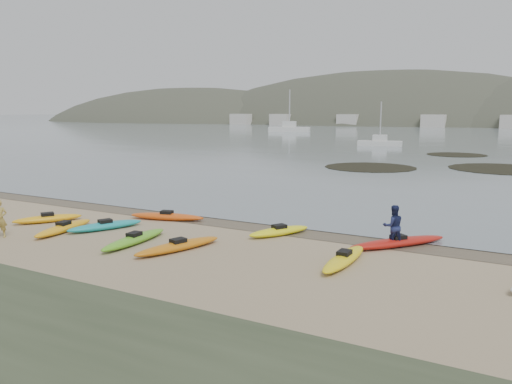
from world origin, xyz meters
The scene contains 9 objects.
ground centered at (0.00, 0.00, 0.00)m, with size 600.00×600.00×0.00m, color tan.
wet_sand centered at (0.00, -0.30, 0.00)m, with size 60.00×60.00×0.00m, color brown.
water centered at (0.00, 300.00, 0.01)m, with size 1200.00×1200.00×0.00m, color slate.
kayaks centered at (-0.04, -3.48, 0.17)m, with size 22.65×8.34×0.34m.
person_west centered at (-8.08, -7.26, 0.79)m, with size 0.57×0.38×1.57m, color #B09746.
person_east centered at (6.52, -0.96, 0.82)m, with size 0.80×0.62×1.64m, color navy.
kelp_mats centered at (4.12, 31.24, 0.03)m, with size 19.77×25.37×0.04m.
moored_boats centered at (-1.09, 81.09, 0.59)m, with size 98.18×75.80×1.41m.
far_town centered at (6.00, 145.00, 2.00)m, with size 199.00×5.00×4.00m.
Camera 1 is at (10.84, -19.81, 5.18)m, focal length 35.00 mm.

